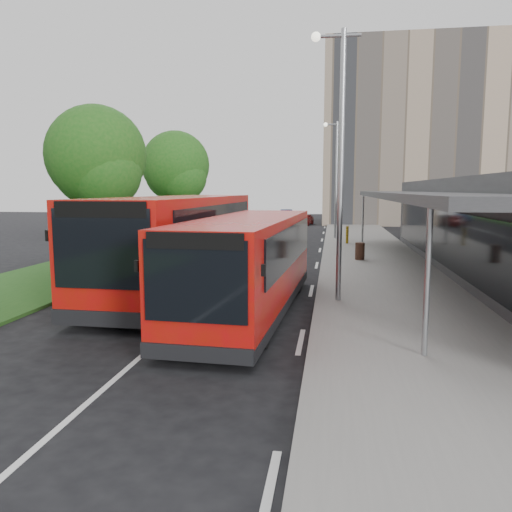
{
  "coord_description": "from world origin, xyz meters",
  "views": [
    {
      "loc": [
        3.97,
        -13.32,
        3.53
      ],
      "look_at": [
        1.67,
        1.74,
        1.5
      ],
      "focal_mm": 35.0,
      "sensor_mm": 36.0,
      "label": 1
    }
  ],
  "objects_px": {
    "lamp_post_near": "(338,150)",
    "car_near": "(305,219)",
    "lamp_post_far": "(335,172)",
    "tree_mid": "(97,162)",
    "litter_bin": "(360,251)",
    "bus_second": "(180,243)",
    "tree_far": "(176,170)",
    "bus_main": "(250,264)",
    "bollard": "(347,235)",
    "car_far": "(286,215)"
  },
  "relations": [
    {
      "from": "lamp_post_near",
      "to": "car_near",
      "type": "distance_m",
      "value": 35.51
    },
    {
      "from": "lamp_post_far",
      "to": "lamp_post_near",
      "type": "bearing_deg",
      "value": -90.0
    },
    {
      "from": "tree_mid",
      "to": "litter_bin",
      "type": "xyz_separation_m",
      "value": [
        12.35,
        2.17,
        -4.25
      ]
    },
    {
      "from": "bus_second",
      "to": "litter_bin",
      "type": "height_order",
      "value": "bus_second"
    },
    {
      "from": "lamp_post_far",
      "to": "bus_second",
      "type": "height_order",
      "value": "lamp_post_far"
    },
    {
      "from": "tree_far",
      "to": "car_near",
      "type": "distance_m",
      "value": 18.61
    },
    {
      "from": "lamp_post_near",
      "to": "bus_main",
      "type": "relative_size",
      "value": 0.81
    },
    {
      "from": "lamp_post_far",
      "to": "litter_bin",
      "type": "distance_m",
      "value": 11.62
    },
    {
      "from": "bus_main",
      "to": "litter_bin",
      "type": "xyz_separation_m",
      "value": [
        3.68,
        10.64,
        -0.85
      ]
    },
    {
      "from": "tree_mid",
      "to": "tree_far",
      "type": "height_order",
      "value": "tree_far"
    },
    {
      "from": "litter_bin",
      "to": "car_near",
      "type": "bearing_deg",
      "value": 98.95
    },
    {
      "from": "bus_second",
      "to": "tree_far",
      "type": "bearing_deg",
      "value": 109.05
    },
    {
      "from": "lamp_post_near",
      "to": "lamp_post_far",
      "type": "height_order",
      "value": "same"
    },
    {
      "from": "tree_far",
      "to": "bollard",
      "type": "relative_size",
      "value": 7.04
    },
    {
      "from": "bus_second",
      "to": "litter_bin",
      "type": "distance_m",
      "value": 10.28
    },
    {
      "from": "car_near",
      "to": "car_far",
      "type": "relative_size",
      "value": 0.87
    },
    {
      "from": "bus_main",
      "to": "bus_second",
      "type": "height_order",
      "value": "bus_second"
    },
    {
      "from": "litter_bin",
      "to": "bus_main",
      "type": "bearing_deg",
      "value": -109.07
    },
    {
      "from": "bollard",
      "to": "tree_mid",
      "type": "bearing_deg",
      "value": -141.26
    },
    {
      "from": "tree_mid",
      "to": "car_far",
      "type": "height_order",
      "value": "tree_mid"
    },
    {
      "from": "tree_mid",
      "to": "car_far",
      "type": "relative_size",
      "value": 1.96
    },
    {
      "from": "lamp_post_far",
      "to": "bollard",
      "type": "xyz_separation_m",
      "value": [
        0.82,
        -3.36,
        -4.03
      ]
    },
    {
      "from": "tree_mid",
      "to": "car_far",
      "type": "distance_m",
      "value": 36.04
    },
    {
      "from": "tree_far",
      "to": "litter_bin",
      "type": "bearing_deg",
      "value": -38.51
    },
    {
      "from": "bollard",
      "to": "car_far",
      "type": "relative_size",
      "value": 0.29
    },
    {
      "from": "tree_far",
      "to": "tree_mid",
      "type": "bearing_deg",
      "value": -90.0
    },
    {
      "from": "tree_mid",
      "to": "tree_far",
      "type": "relative_size",
      "value": 0.98
    },
    {
      "from": "car_far",
      "to": "bus_second",
      "type": "bearing_deg",
      "value": -99.3
    },
    {
      "from": "bus_main",
      "to": "bollard",
      "type": "height_order",
      "value": "bus_main"
    },
    {
      "from": "lamp_post_near",
      "to": "bollard",
      "type": "bearing_deg",
      "value": 87.17
    },
    {
      "from": "tree_far",
      "to": "bollard",
      "type": "distance_m",
      "value": 12.9
    },
    {
      "from": "bus_main",
      "to": "tree_mid",
      "type": "bearing_deg",
      "value": 138.65
    },
    {
      "from": "litter_bin",
      "to": "bollard",
      "type": "xyz_separation_m",
      "value": [
        -0.4,
        7.42,
        0.13
      ]
    },
    {
      "from": "lamp_post_near",
      "to": "car_far",
      "type": "height_order",
      "value": "lamp_post_near"
    },
    {
      "from": "tree_mid",
      "to": "bollard",
      "type": "height_order",
      "value": "tree_mid"
    },
    {
      "from": "car_far",
      "to": "bollard",
      "type": "bearing_deg",
      "value": -85.7
    },
    {
      "from": "lamp_post_near",
      "to": "bus_second",
      "type": "distance_m",
      "value": 6.38
    },
    {
      "from": "bus_main",
      "to": "bus_second",
      "type": "distance_m",
      "value": 4.15
    },
    {
      "from": "lamp_post_near",
      "to": "litter_bin",
      "type": "distance_m",
      "value": 10.19
    },
    {
      "from": "lamp_post_far",
      "to": "litter_bin",
      "type": "height_order",
      "value": "lamp_post_far"
    },
    {
      "from": "car_far",
      "to": "lamp_post_far",
      "type": "bearing_deg",
      "value": -85.73
    },
    {
      "from": "bus_second",
      "to": "bollard",
      "type": "distance_m",
      "value": 16.44
    },
    {
      "from": "car_near",
      "to": "tree_far",
      "type": "bearing_deg",
      "value": -107.05
    },
    {
      "from": "bus_main",
      "to": "bus_second",
      "type": "xyz_separation_m",
      "value": [
        -2.96,
        2.89,
        0.27
      ]
    },
    {
      "from": "car_near",
      "to": "car_far",
      "type": "distance_m",
      "value": 7.67
    },
    {
      "from": "tree_far",
      "to": "car_far",
      "type": "distance_m",
      "value": 24.41
    },
    {
      "from": "bus_main",
      "to": "bus_second",
      "type": "relative_size",
      "value": 0.84
    },
    {
      "from": "lamp_post_near",
      "to": "bus_second",
      "type": "bearing_deg",
      "value": 164.88
    },
    {
      "from": "lamp_post_far",
      "to": "car_far",
      "type": "relative_size",
      "value": 2.11
    },
    {
      "from": "bollard",
      "to": "car_near",
      "type": "xyz_separation_m",
      "value": [
        -3.68,
        18.51,
        -0.13
      ]
    }
  ]
}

